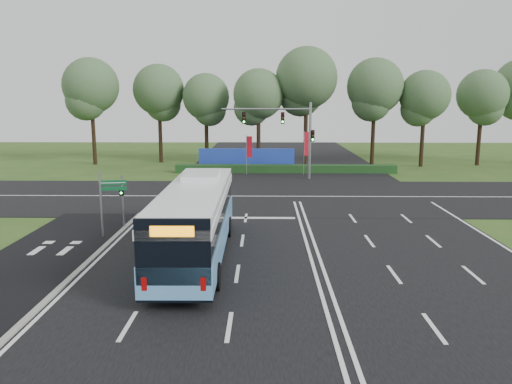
% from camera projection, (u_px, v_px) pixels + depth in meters
% --- Properties ---
extents(ground, '(120.00, 120.00, 0.00)m').
position_uv_depth(ground, '(306.00, 242.00, 25.91)').
color(ground, '#2C4E1A').
rests_on(ground, ground).
extents(road_main, '(20.00, 120.00, 0.04)m').
position_uv_depth(road_main, '(306.00, 241.00, 25.91)').
color(road_main, black).
rests_on(road_main, ground).
extents(road_cross, '(120.00, 14.00, 0.05)m').
position_uv_depth(road_cross, '(293.00, 197.00, 37.70)').
color(road_cross, black).
rests_on(road_cross, ground).
extents(bike_path, '(5.00, 18.00, 0.06)m').
position_uv_depth(bike_path, '(42.00, 258.00, 23.15)').
color(bike_path, black).
rests_on(bike_path, ground).
extents(kerb_strip, '(0.25, 18.00, 0.12)m').
position_uv_depth(kerb_strip, '(93.00, 258.00, 23.11)').
color(kerb_strip, gray).
rests_on(kerb_strip, ground).
extents(city_bus, '(2.87, 12.70, 3.64)m').
position_uv_depth(city_bus, '(196.00, 220.00, 22.94)').
color(city_bus, '#5D9FD8').
rests_on(city_bus, ground).
extents(pedestrian_signal, '(0.26, 0.40, 3.07)m').
position_uv_depth(pedestrian_signal, '(123.00, 200.00, 28.26)').
color(pedestrian_signal, gray).
rests_on(pedestrian_signal, ground).
extents(street_sign, '(1.40, 0.29, 3.61)m').
position_uv_depth(street_sign, '(107.00, 196.00, 26.19)').
color(street_sign, gray).
rests_on(street_sign, ground).
extents(banner_flag_left, '(0.57, 0.06, 3.84)m').
position_uv_depth(banner_flag_left, '(249.00, 149.00, 48.21)').
color(banner_flag_left, gray).
rests_on(banner_flag_left, ground).
extents(banner_flag_mid, '(0.59, 0.29, 4.27)m').
position_uv_depth(banner_flag_mid, '(306.00, 146.00, 48.06)').
color(banner_flag_mid, gray).
rests_on(banner_flag_mid, ground).
extents(traffic_light_gantry, '(8.41, 0.28, 7.00)m').
position_uv_depth(traffic_light_gantry, '(290.00, 128.00, 45.20)').
color(traffic_light_gantry, gray).
rests_on(traffic_light_gantry, ground).
extents(hedge, '(22.00, 1.20, 0.80)m').
position_uv_depth(hedge, '(286.00, 169.00, 49.92)').
color(hedge, '#143918').
rests_on(hedge, ground).
extents(blue_hoarding, '(10.00, 0.30, 2.20)m').
position_uv_depth(blue_hoarding, '(247.00, 159.00, 52.31)').
color(blue_hoarding, '#203DB0').
rests_on(blue_hoarding, ground).
extents(eucalyptus_row, '(54.03, 9.14, 12.86)m').
position_uv_depth(eucalyptus_row, '(311.00, 89.00, 54.63)').
color(eucalyptus_row, black).
rests_on(eucalyptus_row, ground).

